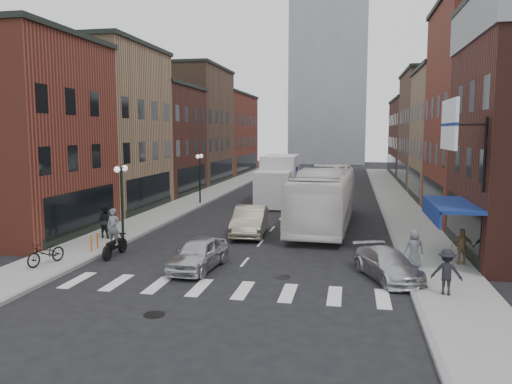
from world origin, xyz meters
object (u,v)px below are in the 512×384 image
streetlamp_far (200,169)px  curb_car (388,264)px  streetlamp_near (122,188)px  ped_right_a (447,272)px  bike_rack (94,242)px  ped_left_solo (105,221)px  billboard_sign (452,126)px  sedan_left_near (198,254)px  parked_bicycle (46,253)px  ped_right_c (414,248)px  transit_bus (324,197)px  box_truck (279,180)px  motorcycle_rider (114,234)px  sedan_left_far (250,221)px  ped_right_b (462,247)px

streetlamp_far → curb_car: bearing=-53.5°
streetlamp_near → ped_right_a: streetlamp_near is taller
bike_rack → ped_left_solo: (-0.87, 2.81, 0.50)m
curb_car → billboard_sign: bearing=-0.2°
streetlamp_near → sedan_left_near: bearing=-38.6°
parked_bicycle → ped_right_c: bearing=24.4°
ped_right_c → billboard_sign: bearing=147.5°
ped_right_a → ped_right_c: (-0.70, 3.52, 0.00)m
transit_bus → curb_car: 11.47m
streetlamp_far → box_truck: (6.17, 2.03, -0.97)m
parked_bicycle → motorcycle_rider: bearing=64.9°
motorcycle_rider → transit_bus: bearing=47.4°
bike_rack → ped_right_c: size_ratio=0.49×
billboard_sign → bike_rack: size_ratio=4.62×
parked_bicycle → ped_right_a: bearing=11.8°
motorcycle_rider → sedan_left_far: bearing=50.6°
transit_bus → ped_right_c: (4.35, -9.51, -0.86)m
streetlamp_near → ped_right_c: (14.80, -3.00, -1.94)m
streetlamp_near → sedan_left_far: 7.39m
streetlamp_far → ped_left_solo: (-1.07, -13.89, -1.86)m
sedan_left_near → ped_right_b: (11.22, 2.46, 0.25)m
streetlamp_near → ped_right_c: bearing=-11.4°
transit_bus → parked_bicycle: (-11.36, -12.08, -1.16)m
ped_right_c → streetlamp_far: bearing=-58.4°
transit_bus → sedan_left_far: bearing=-136.2°
sedan_left_far → streetlamp_near: bearing=-159.5°
ped_right_b → streetlamp_far: bearing=-47.9°
streetlamp_near → streetlamp_far: 14.00m
curb_car → sedan_left_near: bearing=158.8°
bike_rack → parked_bicycle: (-0.71, -2.86, 0.12)m
streetlamp_far → ped_left_solo: streetlamp_far is taller
ped_left_solo → ped_right_b: (17.99, -2.20, -0.12)m
streetlamp_far → box_truck: bearing=18.2°
bike_rack → billboard_sign: bearing=-2.8°
motorcycle_rider → ped_right_c: bearing=2.1°
streetlamp_far → ped_left_solo: bearing=-94.4°
parked_bicycle → ped_right_a: (16.41, -0.95, 0.31)m
sedan_left_near → ped_right_b: bearing=18.2°
streetlamp_near → curb_car: (13.63, -4.44, -2.32)m
sedan_left_near → transit_bus: bearing=72.6°
parked_bicycle → ped_right_a: size_ratio=1.19×
billboard_sign → streetlamp_near: 16.68m
streetlamp_near → box_truck: (6.17, 16.03, -0.97)m
motorcycle_rider → sedan_left_near: motorcycle_rider is taller
ped_right_b → ped_right_c: (-2.12, -0.90, 0.03)m
sedan_left_near → motorcycle_rider: bearing=169.3°
curb_car → parked_bicycle: size_ratio=2.08×
curb_car → bike_rack: bearing=150.9°
motorcycle_rider → ped_right_b: 15.86m
bike_rack → sedan_left_near: bearing=-17.4°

